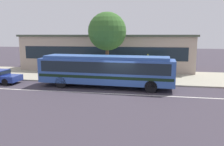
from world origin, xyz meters
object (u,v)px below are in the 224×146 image
street_tree_near_stop (107,32)px  pedestrian_waiting_near_sign (142,70)px  transit_bus (106,69)px  bus_stop_sign (148,65)px

street_tree_near_stop → pedestrian_waiting_near_sign: bearing=-12.1°
transit_bus → pedestrian_waiting_near_sign: transit_bus is taller
transit_bus → street_tree_near_stop: bearing=99.7°
pedestrian_waiting_near_sign → bus_stop_sign: 1.73m
bus_stop_sign → street_tree_near_stop: bearing=151.8°
bus_stop_sign → transit_bus: bearing=-150.7°
street_tree_near_stop → bus_stop_sign: bearing=-28.2°
transit_bus → bus_stop_sign: size_ratio=4.44×
bus_stop_sign → street_tree_near_stop: street_tree_near_stop is taller
transit_bus → pedestrian_waiting_near_sign: size_ratio=7.03×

